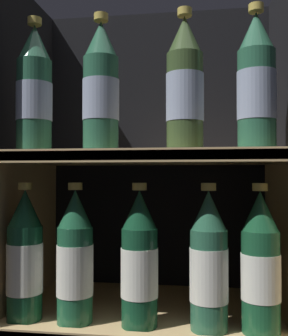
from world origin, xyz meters
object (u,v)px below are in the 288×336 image
Objects in this scene: bottle_upper_front_2 at (185,88)px; bottle_upper_front_3 at (256,86)px; bottle_upper_front_0 at (34,92)px; bottle_lower_front_2 at (139,262)px; bottle_upper_front_1 at (101,90)px; bottle_lower_front_4 at (261,266)px; bottle_lower_front_0 at (25,259)px; bottle_lower_front_1 at (75,260)px; bottle_lower_front_3 at (209,265)px.

bottle_upper_front_3 is at bearing -0.00° from bottle_upper_front_2.
bottle_upper_front_0 is 0.40m from bottle_lower_front_2.
bottle_upper_front_1 reaches higher than bottle_lower_front_4.
bottle_lower_front_0 and bottle_lower_front_1 have the same top height.
bottle_upper_front_0 is at bearing 180.00° from bottle_lower_front_4.
bottle_upper_front_3 reaches higher than bottle_lower_front_3.
bottle_upper_front_2 is 0.36m from bottle_lower_front_4.
bottle_lower_front_0 and bottle_lower_front_2 have the same top height.
bottle_lower_front_0 and bottle_lower_front_3 have the same top height.
bottle_upper_front_3 is 1.00× the size of bottle_lower_front_2.
bottle_upper_front_1 reaches higher than bottle_lower_front_3.
bottle_lower_front_2 is (0.13, 0.00, 0.00)m from bottle_lower_front_1.
bottle_upper_front_3 reaches higher than bottle_lower_front_1.
bottle_upper_front_3 is at bearing 0.00° from bottle_lower_front_1.
bottle_lower_front_1 and bottle_lower_front_2 have the same top height.
bottle_upper_front_2 is 1.00× the size of bottle_upper_front_3.
bottle_lower_front_4 is at bearing -0.00° from bottle_lower_front_0.
bottle_lower_front_4 is at bearing -0.00° from bottle_upper_front_3.
bottle_upper_front_3 is at bearing 0.00° from bottle_lower_front_2.
bottle_lower_front_4 is at bearing -0.00° from bottle_lower_front_2.
bottle_upper_front_2 is 0.40m from bottle_lower_front_1.
bottle_upper_front_0 is 1.00× the size of bottle_upper_front_2.
bottle_upper_front_0 and bottle_upper_front_2 have the same top height.
bottle_upper_front_2 is at bearing 0.00° from bottle_upper_front_1.
bottle_lower_front_2 is (0.21, 0.00, -0.33)m from bottle_upper_front_0.
bottle_upper_front_1 is at bearing -180.00° from bottle_upper_front_3.
bottle_lower_front_0 is 1.00× the size of bottle_lower_front_3.
bottle_lower_front_4 is (0.35, -0.00, 0.00)m from bottle_lower_front_1.
bottle_upper_front_3 is 0.34m from bottle_lower_front_3.
bottle_lower_front_1 is at bearing 180.00° from bottle_upper_front_3.
bottle_lower_front_1 is 0.35m from bottle_lower_front_4.
bottle_upper_front_1 is at bearing -0.00° from bottle_lower_front_1.
bottle_upper_front_2 is 1.00× the size of bottle_lower_front_1.
bottle_upper_front_3 reaches higher than bottle_lower_front_4.
bottle_upper_front_3 is 1.00× the size of bottle_lower_front_4.
bottle_upper_front_2 is 1.00× the size of bottle_lower_front_2.
bottle_upper_front_2 is 0.34m from bottle_lower_front_2.
bottle_lower_front_1 is (0.09, 0.00, -0.33)m from bottle_upper_front_0.
bottle_lower_front_2 is (0.08, 0.00, -0.33)m from bottle_upper_front_1.
bottle_upper_front_1 is 0.34m from bottle_lower_front_1.
bottle_lower_front_2 is (-0.22, 0.00, -0.33)m from bottle_upper_front_3.
bottle_upper_front_1 is at bearing -180.00° from bottle_lower_front_2.
bottle_lower_front_4 is (0.44, 0.00, -0.33)m from bottle_upper_front_0.
bottle_upper_front_1 and bottle_upper_front_3 have the same top height.
bottle_upper_front_2 is (0.16, 0.00, -0.00)m from bottle_upper_front_1.
bottle_upper_front_2 is at bearing 0.00° from bottle_lower_front_0.
bottle_upper_front_1 is 0.30m from bottle_upper_front_3.
bottle_lower_front_0 is at bearing -180.00° from bottle_upper_front_2.
bottle_upper_front_0 is 1.00× the size of bottle_upper_front_1.
bottle_lower_front_3 is 0.09m from bottle_lower_front_4.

